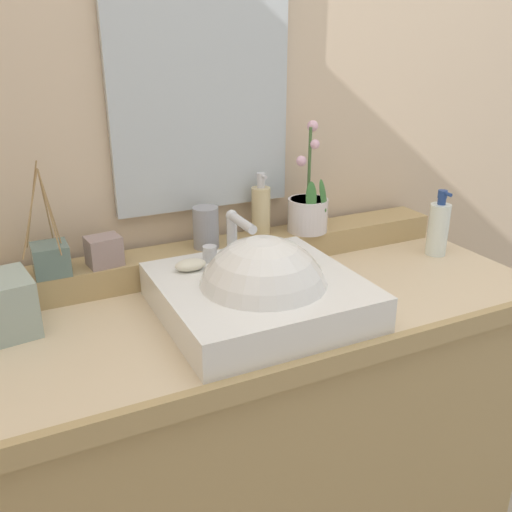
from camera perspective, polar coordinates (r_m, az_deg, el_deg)
wall_back at (r=1.49m, az=-6.61°, el=14.58°), size 3.08×0.20×2.44m
vanity_cabinet at (r=1.49m, az=0.01°, el=-19.15°), size 1.33×0.55×0.85m
back_ledge at (r=1.41m, az=-3.64°, el=0.07°), size 1.25×0.11×0.07m
sink_basin at (r=1.18m, az=0.56°, el=-4.39°), size 0.41×0.40×0.29m
soap_bar at (r=1.22m, az=-6.69°, el=-0.91°), size 0.07×0.04×0.02m
potted_plant at (r=1.48m, az=5.33°, el=4.75°), size 0.11×0.11×0.29m
soap_dispenser at (r=1.44m, az=0.50°, el=4.80°), size 0.05×0.05×0.16m
tumbler_cup at (r=1.36m, az=-5.14°, el=2.91°), size 0.06×0.06×0.10m
reed_diffuser at (r=1.29m, az=-20.23°, el=-0.19°), size 0.10×0.10×0.25m
trinket_box at (r=1.30m, az=-15.26°, el=0.50°), size 0.08×0.07×0.07m
lotion_bottle at (r=1.56m, az=18.12°, el=2.75°), size 0.05×0.06×0.18m
mirror at (r=1.37m, az=-5.61°, el=16.72°), size 0.45×0.02×0.58m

